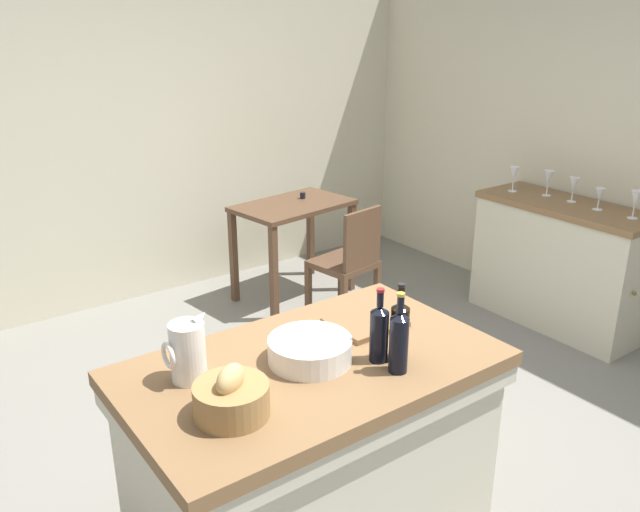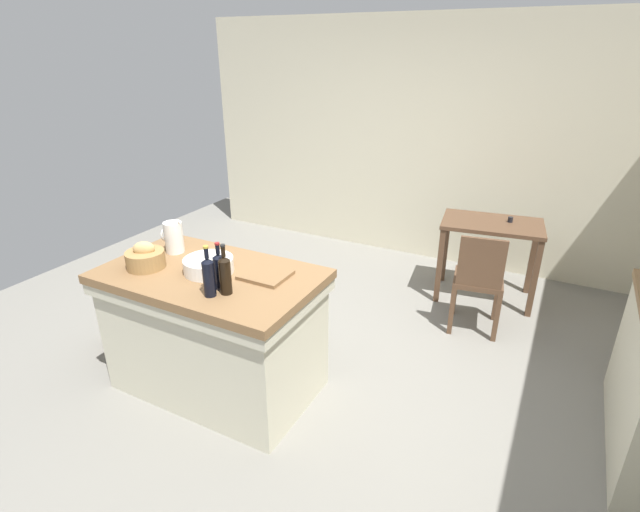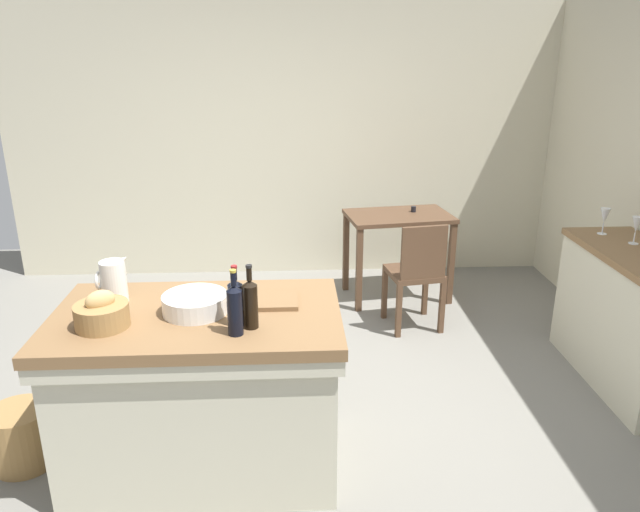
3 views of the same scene
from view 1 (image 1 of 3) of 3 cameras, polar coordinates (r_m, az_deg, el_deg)
name	(u,v)px [view 1 (image 1 of 3)]	position (r m, az deg, el deg)	size (l,w,h in m)	color
ground_plane	(336,451)	(3.58, 1.40, -16.76)	(6.76, 6.76, 0.00)	slate
wall_back	(130,135)	(5.23, -16.34, 10.14)	(5.32, 0.12, 2.60)	beige
island_table	(312,451)	(2.77, -0.69, -16.78)	(1.45, 0.87, 0.91)	brown
side_cabinet	(560,264)	(5.03, 20.35, -0.66)	(0.52, 1.27, 0.92)	brown
writing_desk	(293,219)	(5.12, -2.37, 3.25)	(0.97, 0.68, 0.83)	#513826
wooden_chair	(349,262)	(4.69, 2.57, -0.50)	(0.46, 0.46, 0.90)	#513826
pitcher	(187,351)	(2.41, -11.56, -8.20)	(0.17, 0.13, 0.27)	silver
wash_bowl	(310,350)	(2.51, -0.89, -8.26)	(0.33, 0.33, 0.09)	silver
bread_basket	(231,397)	(2.21, -7.79, -12.20)	(0.26, 0.26, 0.19)	olive
cutting_board	(365,323)	(2.81, 4.00, -5.85)	(0.29, 0.26, 0.02)	brown
wine_bottle_dark	(400,329)	(2.51, 7.01, -6.38)	(0.07, 0.07, 0.32)	black
wine_bottle_amber	(379,332)	(2.50, 5.21, -6.65)	(0.07, 0.07, 0.30)	black
wine_bottle_green	(399,340)	(2.43, 6.94, -7.36)	(0.07, 0.07, 0.32)	black
wine_glass_far_left	(635,199)	(4.67, 25.97, 4.49)	(0.07, 0.07, 0.19)	white
wine_glass_left	(600,195)	(4.79, 23.34, 4.94)	(0.07, 0.07, 0.15)	white
wine_glass_middle	(574,185)	(4.92, 21.38, 5.81)	(0.07, 0.07, 0.18)	white
wine_glass_right	(548,179)	(5.03, 19.42, 6.44)	(0.07, 0.07, 0.19)	white
wine_glass_far_right	(514,175)	(5.08, 16.67, 6.87)	(0.07, 0.07, 0.19)	white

